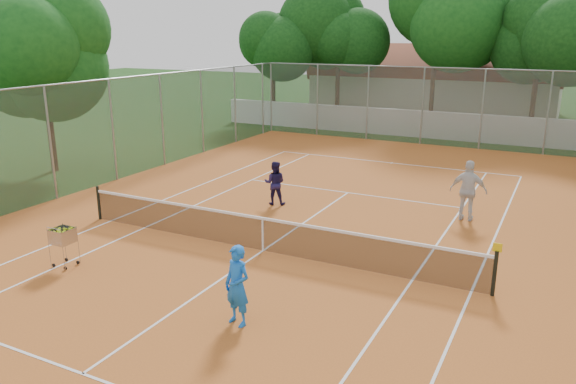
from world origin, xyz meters
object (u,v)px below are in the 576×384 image
at_px(ball_hopper, 64,246).
at_px(tennis_net, 263,234).
at_px(player_far_right, 468,191).
at_px(player_far_left, 275,183).
at_px(clubhouse, 436,83).
at_px(player_near, 237,286).

bearing_deg(ball_hopper, tennis_net, 60.31).
xyz_separation_m(tennis_net, player_far_right, (4.45, 5.17, 0.47)).
height_order(tennis_net, player_far_right, player_far_right).
bearing_deg(tennis_net, player_far_left, 113.89).
bearing_deg(tennis_net, clubhouse, 93.95).
bearing_deg(player_far_left, clubhouse, -108.12).
bearing_deg(ball_hopper, player_near, 16.36).
bearing_deg(player_near, clubhouse, 110.06).
relative_size(tennis_net, player_far_left, 7.88).
xyz_separation_m(player_far_left, player_far_right, (6.19, 1.23, 0.21)).
relative_size(player_far_left, ball_hopper, 1.37).
height_order(player_far_left, player_far_right, player_far_right).
height_order(player_near, player_far_left, player_near).
distance_m(clubhouse, player_far_right, 24.71).
bearing_deg(player_far_right, clubhouse, -76.30).
height_order(tennis_net, ball_hopper, ball_hopper).
relative_size(clubhouse, ball_hopper, 14.88).
relative_size(clubhouse, player_far_right, 8.53).
bearing_deg(player_far_left, ball_hopper, 53.97).
relative_size(tennis_net, player_near, 7.06).
distance_m(tennis_net, player_far_right, 6.84).
height_order(player_near, ball_hopper, player_near).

